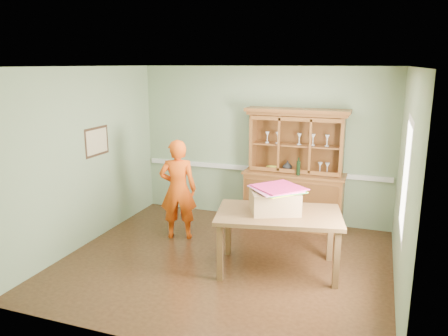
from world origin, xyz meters
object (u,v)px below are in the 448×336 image
at_px(dining_table, 279,220).
at_px(cardboard_box, 275,202).
at_px(person, 178,189).
at_px(china_hutch, 294,186).

xyz_separation_m(dining_table, cardboard_box, (-0.07, 0.02, 0.24)).
height_order(cardboard_box, person, person).
bearing_deg(china_hutch, person, -144.65).
xyz_separation_m(china_hutch, dining_table, (0.13, -1.75, 0.01)).
distance_m(china_hutch, cardboard_box, 1.75).
xyz_separation_m(cardboard_box, person, (-1.69, 0.57, -0.16)).
height_order(dining_table, person, person).
bearing_deg(dining_table, china_hutch, 82.53).
distance_m(cardboard_box, person, 1.79).
relative_size(dining_table, cardboard_box, 2.91).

